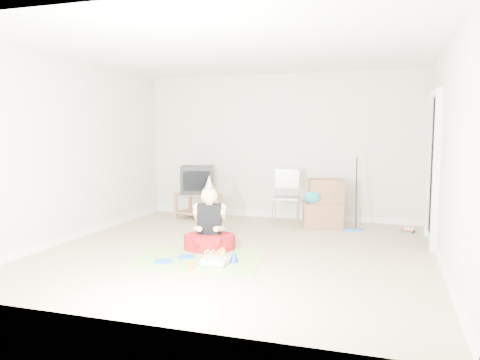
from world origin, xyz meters
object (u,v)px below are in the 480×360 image
(cardboard_boxes, at_px, (323,204))
(tv_stand, at_px, (197,204))
(folding_chair, at_px, (286,198))
(seated_woman, at_px, (210,233))
(crt_tv, at_px, (197,180))
(birthday_cake, at_px, (215,262))

(cardboard_boxes, bearing_deg, tv_stand, 179.04)
(folding_chair, height_order, seated_woman, seated_woman)
(seated_woman, bearing_deg, crt_tv, 116.93)
(tv_stand, relative_size, birthday_cake, 2.84)
(tv_stand, distance_m, folding_chair, 1.66)
(crt_tv, xyz_separation_m, seated_woman, (0.99, -1.95, -0.50))
(tv_stand, bearing_deg, birthday_cake, -63.38)
(crt_tv, xyz_separation_m, cardboard_boxes, (2.26, -0.04, -0.33))
(cardboard_boxes, bearing_deg, folding_chair, -173.56)
(tv_stand, distance_m, crt_tv, 0.44)
(seated_woman, bearing_deg, cardboard_boxes, 56.51)
(tv_stand, bearing_deg, cardboard_boxes, -0.96)
(folding_chair, bearing_deg, crt_tv, 176.27)
(cardboard_boxes, distance_m, birthday_cake, 2.79)
(folding_chair, bearing_deg, birthday_cake, -97.11)
(tv_stand, xyz_separation_m, crt_tv, (-0.00, 0.00, 0.44))
(folding_chair, xyz_separation_m, seated_woman, (-0.65, -1.84, -0.25))
(tv_stand, relative_size, seated_woman, 0.85)
(folding_chair, xyz_separation_m, birthday_cake, (-0.32, -2.54, -0.43))
(cardboard_boxes, bearing_deg, crt_tv, 179.04)
(crt_tv, height_order, cardboard_boxes, crt_tv)
(folding_chair, bearing_deg, seated_woman, -109.46)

